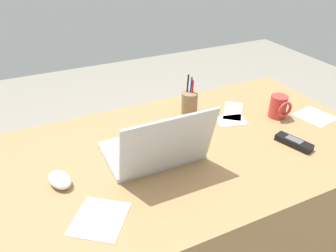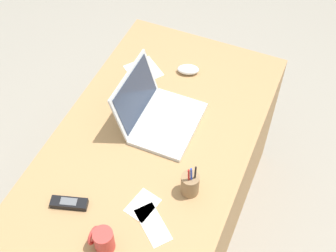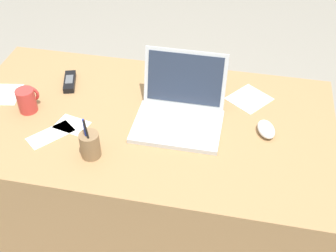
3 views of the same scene
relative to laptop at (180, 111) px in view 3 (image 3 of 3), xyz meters
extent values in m
plane|color=gray|center=(-0.13, -0.02, -0.80)|extent=(6.00, 6.00, 0.00)
cube|color=#A87C4F|center=(-0.13, -0.02, -0.42)|extent=(1.44, 0.79, 0.75)
cube|color=silver|center=(0.00, -0.05, -0.04)|extent=(0.33, 0.23, 0.02)
cube|color=silver|center=(0.00, -0.03, -0.03)|extent=(0.27, 0.12, 0.00)
cube|color=silver|center=(0.00, -0.12, -0.03)|extent=(0.09, 0.05, 0.00)
cube|color=silver|center=(0.00, 0.10, 0.08)|extent=(0.32, 0.07, 0.22)
cube|color=#283347|center=(0.00, 0.10, 0.08)|extent=(0.29, 0.05, 0.19)
ellipsoid|color=white|center=(0.32, -0.01, -0.03)|extent=(0.09, 0.11, 0.04)
cylinder|color=#C63833|center=(-0.59, -0.06, 0.00)|extent=(0.07, 0.07, 0.10)
torus|color=#C63833|center=(-0.59, -0.02, 0.01)|extent=(0.07, 0.01, 0.07)
cube|color=black|center=(-0.50, 0.14, -0.03)|extent=(0.08, 0.14, 0.02)
cube|color=#595B60|center=(-0.50, 0.14, -0.02)|extent=(0.05, 0.07, 0.00)
cylinder|color=olive|center=(-0.27, -0.25, 0.00)|extent=(0.07, 0.07, 0.10)
cylinder|color=#1933B2|center=(-0.27, -0.25, 0.05)|extent=(0.01, 0.01, 0.15)
cylinder|color=black|center=(-0.26, -0.26, 0.05)|extent=(0.02, 0.01, 0.15)
cylinder|color=red|center=(-0.28, -0.25, 0.04)|extent=(0.01, 0.01, 0.14)
cube|color=white|center=(-0.74, 0.01, -0.05)|extent=(0.15, 0.16, 0.00)
cube|color=white|center=(0.25, 0.19, -0.05)|extent=(0.20, 0.20, 0.00)
cube|color=white|center=(-0.45, -0.18, -0.05)|extent=(0.17, 0.18, 0.00)
cube|color=white|center=(-0.39, -0.11, -0.05)|extent=(0.14, 0.11, 0.00)
camera|label=1|loc=(0.36, 0.86, 0.64)|focal=35.32mm
camera|label=2|loc=(-1.14, -0.53, 1.48)|focal=49.87mm
camera|label=3|loc=(0.21, -1.27, 1.04)|focal=47.04mm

